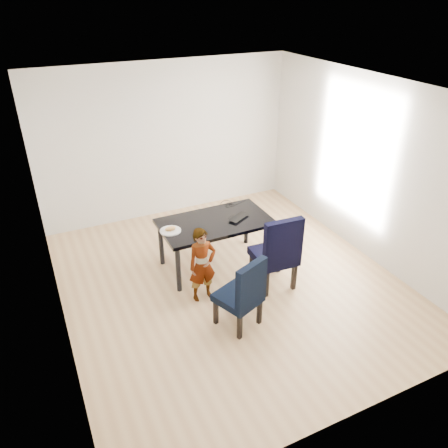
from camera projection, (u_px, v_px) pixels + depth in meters
name	position (u px, v px, depth m)	size (l,w,h in m)	color
floor	(230.00, 282.00, 6.26)	(4.50, 5.00, 0.01)	tan
ceiling	(232.00, 89.00, 4.95)	(4.50, 5.00, 0.01)	white
wall_back	(167.00, 141.00, 7.58)	(4.50, 0.01, 2.70)	silver
wall_front	(364.00, 313.00, 3.62)	(4.50, 0.01, 2.70)	white
wall_left	(45.00, 235.00, 4.76)	(0.01, 5.00, 2.70)	silver
wall_right	(367.00, 169.00, 6.45)	(0.01, 5.00, 2.70)	silver
dining_table	(215.00, 243.00, 6.47)	(1.60, 0.90, 0.75)	black
chair_left	(238.00, 292.00, 5.27)	(0.47, 0.49, 0.98)	black
chair_right	(274.00, 250.00, 5.96)	(0.54, 0.56, 1.13)	black
child	(202.00, 265.00, 5.70)	(0.39, 0.25, 1.06)	orange
plate	(170.00, 231.00, 6.02)	(0.29, 0.29, 0.02)	silver
sandwich	(170.00, 229.00, 6.00)	(0.16, 0.07, 0.06)	#C38945
laptop	(236.00, 217.00, 6.38)	(0.36, 0.23, 0.03)	black
cable_tangle	(230.00, 206.00, 6.72)	(0.15, 0.15, 0.01)	black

